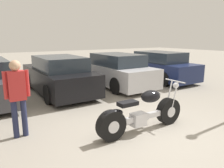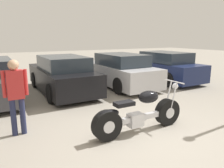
{
  "view_description": "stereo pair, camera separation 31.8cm",
  "coord_description": "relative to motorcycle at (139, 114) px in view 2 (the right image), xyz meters",
  "views": [
    {
      "loc": [
        -3.31,
        -3.38,
        2.16
      ],
      "look_at": [
        -0.04,
        1.7,
        0.85
      ],
      "focal_mm": 35.0,
      "sensor_mm": 36.0,
      "label": 1
    },
    {
      "loc": [
        -3.04,
        -3.54,
        2.16
      ],
      "look_at": [
        -0.04,
        1.7,
        0.85
      ],
      "focal_mm": 35.0,
      "sensor_mm": 36.0,
      "label": 2
    }
  ],
  "objects": [
    {
      "name": "ground_plane",
      "position": [
        0.16,
        -0.26,
        -0.43
      ],
      "size": [
        60.0,
        60.0,
        0.0
      ],
      "primitive_type": "plane",
      "color": "gray"
    },
    {
      "name": "motorcycle",
      "position": [
        0.0,
        0.0,
        0.0
      ],
      "size": [
        2.37,
        0.62,
        1.1
      ],
      "color": "black",
      "rests_on": "ground_plane"
    },
    {
      "name": "parked_car_black",
      "position": [
        -0.38,
        4.54,
        0.24
      ],
      "size": [
        1.79,
        4.42,
        1.44
      ],
      "color": "black",
      "rests_on": "ground_plane"
    },
    {
      "name": "parked_car_silver",
      "position": [
        2.17,
        4.42,
        0.24
      ],
      "size": [
        1.79,
        4.42,
        1.44
      ],
      "color": "#BCBCC1",
      "rests_on": "ground_plane"
    },
    {
      "name": "parked_car_navy",
      "position": [
        4.72,
        4.41,
        0.24
      ],
      "size": [
        1.79,
        4.42,
        1.44
      ],
      "color": "#19234C",
      "rests_on": "ground_plane"
    },
    {
      "name": "person_standing",
      "position": [
        -2.41,
        1.22,
        0.57
      ],
      "size": [
        0.52,
        0.23,
        1.69
      ],
      "color": "#232847",
      "rests_on": "ground_plane"
    }
  ]
}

